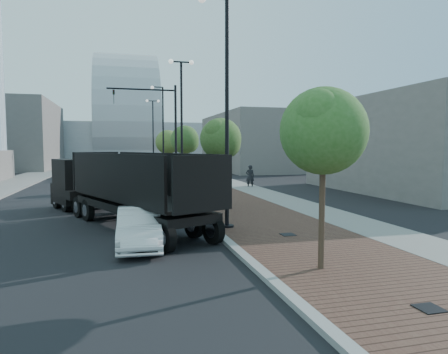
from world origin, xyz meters
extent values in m
cube|color=#4C2D23|center=(3.50, 40.00, 0.06)|extent=(7.00, 140.00, 0.12)
cube|color=slate|center=(6.20, 40.00, 0.07)|extent=(2.40, 140.00, 0.13)
cube|color=gray|center=(0.00, 40.00, 0.07)|extent=(0.30, 140.00, 0.14)
cube|color=slate|center=(-13.00, 40.00, 0.06)|extent=(4.00, 140.00, 0.12)
cube|color=black|center=(-5.68, 17.34, 1.53)|extent=(3.01, 3.06, 2.35)
cube|color=black|center=(-6.28, 18.71, 0.77)|extent=(2.17, 1.28, 1.17)
cube|color=black|center=(-5.08, 15.96, 0.95)|extent=(2.36, 1.57, 0.45)
cube|color=black|center=(-2.87, 10.93, 0.95)|extent=(5.32, 8.48, 0.32)
cube|color=black|center=(-2.87, 10.93, 1.31)|extent=(5.40, 8.51, 0.11)
cube|color=black|center=(-3.90, 10.47, 2.21)|extent=(3.44, 7.65, 1.81)
cube|color=black|center=(-1.83, 11.38, 2.21)|extent=(3.44, 7.65, 1.81)
cube|color=black|center=(-1.04, 6.77, 2.21)|extent=(2.11, 1.01, 1.81)
cube|color=black|center=(-4.69, 15.08, 2.21)|extent=(2.11, 1.01, 1.81)
cylinder|color=black|center=(-6.31, 16.41, 0.50)|extent=(0.65, 1.02, 0.99)
cylinder|color=silver|center=(-6.31, 16.41, 0.50)|extent=(0.50, 0.62, 0.54)
cylinder|color=black|center=(-4.57, 17.17, 0.50)|extent=(0.65, 1.02, 0.99)
cylinder|color=silver|center=(-4.57, 17.17, 0.50)|extent=(0.50, 0.62, 0.54)
cylinder|color=black|center=(-6.95, 17.87, 0.50)|extent=(0.65, 1.02, 0.99)
cylinder|color=silver|center=(-6.95, 17.87, 0.50)|extent=(0.50, 0.62, 0.54)
cylinder|color=black|center=(-5.21, 18.63, 0.50)|extent=(0.65, 1.02, 0.99)
cylinder|color=silver|center=(-5.21, 18.63, 0.50)|extent=(0.50, 0.62, 0.54)
cylinder|color=black|center=(-2.21, 7.07, 0.50)|extent=(0.65, 1.02, 0.99)
cylinder|color=silver|center=(-2.21, 7.07, 0.50)|extent=(0.50, 0.62, 0.54)
cylinder|color=black|center=(-0.47, 7.83, 0.50)|extent=(0.65, 1.02, 0.99)
cylinder|color=silver|center=(-0.47, 7.83, 0.50)|extent=(0.50, 0.62, 0.54)
cylinder|color=black|center=(-2.69, 8.17, 0.50)|extent=(0.65, 1.02, 0.99)
cylinder|color=silver|center=(-2.69, 8.17, 0.50)|extent=(0.50, 0.62, 0.54)
cylinder|color=black|center=(-0.95, 8.93, 0.50)|extent=(0.65, 1.02, 0.99)
cylinder|color=silver|center=(-0.95, 8.93, 0.50)|extent=(0.50, 0.62, 0.54)
cylinder|color=black|center=(-5.02, 13.48, 0.50)|extent=(0.65, 1.02, 0.99)
cylinder|color=silver|center=(-5.02, 13.48, 0.50)|extent=(0.50, 0.62, 0.54)
cylinder|color=black|center=(-3.28, 14.24, 0.50)|extent=(0.65, 1.02, 0.99)
cylinder|color=silver|center=(-3.28, 14.24, 0.50)|extent=(0.50, 0.62, 0.54)
cylinder|color=black|center=(-5.50, 14.58, 0.50)|extent=(0.65, 1.02, 0.99)
cylinder|color=silver|center=(-5.50, 14.58, 0.50)|extent=(0.50, 0.62, 0.54)
cylinder|color=black|center=(-3.77, 15.34, 0.50)|extent=(0.65, 1.02, 0.99)
cylinder|color=silver|center=(-3.77, 15.34, 0.50)|extent=(0.50, 0.62, 0.54)
imported|color=silver|center=(-2.98, 8.07, 0.66)|extent=(1.54, 4.03, 1.31)
imported|color=black|center=(-6.85, 38.89, 0.74)|extent=(4.22, 5.83, 1.47)
imported|color=black|center=(-2.10, 44.20, 0.78)|extent=(3.96, 5.79, 1.56)
imported|color=black|center=(6.67, 25.33, 0.94)|extent=(0.77, 0.59, 1.89)
cylinder|color=black|center=(0.60, 10.00, 0.10)|extent=(0.56, 0.56, 0.20)
cylinder|color=black|center=(0.60, 10.00, 4.62)|extent=(0.16, 0.16, 9.00)
cylinder|color=black|center=(0.60, 22.00, 0.10)|extent=(0.56, 0.56, 0.20)
cylinder|color=black|center=(0.60, 22.00, 4.62)|extent=(0.16, 0.16, 9.00)
cylinder|color=black|center=(0.60, 22.00, 9.12)|extent=(1.40, 0.10, 0.10)
sphere|color=silver|center=(-0.10, 22.00, 9.12)|extent=(0.32, 0.32, 0.32)
sphere|color=silver|center=(1.30, 22.00, 9.12)|extent=(0.32, 0.32, 0.32)
cylinder|color=black|center=(0.60, 34.00, 0.10)|extent=(0.56, 0.56, 0.20)
cylinder|color=black|center=(0.60, 34.00, 4.62)|extent=(0.16, 0.16, 9.00)
cylinder|color=black|center=(0.10, 34.00, 9.12)|extent=(1.00, 0.10, 0.10)
sphere|color=silver|center=(-0.40, 34.00, 9.05)|extent=(0.32, 0.32, 0.32)
cylinder|color=black|center=(0.60, 46.00, 0.10)|extent=(0.56, 0.56, 0.20)
cylinder|color=black|center=(0.60, 46.00, 4.62)|extent=(0.16, 0.16, 9.00)
cylinder|color=black|center=(0.60, 46.00, 9.12)|extent=(1.40, 0.10, 0.10)
sphere|color=silver|center=(-0.10, 46.00, 9.12)|extent=(0.32, 0.32, 0.32)
sphere|color=silver|center=(1.30, 46.00, 9.12)|extent=(0.32, 0.32, 0.32)
cylinder|color=black|center=(0.60, 25.00, 4.00)|extent=(0.18, 0.18, 8.00)
cylinder|color=black|center=(-1.90, 25.00, 7.60)|extent=(5.00, 0.12, 0.12)
imported|color=black|center=(-3.90, 25.00, 7.00)|extent=(0.16, 0.20, 1.00)
cylinder|color=#382619|center=(1.60, 4.00, 1.77)|extent=(0.16, 0.16, 3.53)
sphere|color=#316121|center=(1.60, 4.00, 3.78)|extent=(2.30, 2.30, 2.30)
sphere|color=#316121|center=(2.00, 4.30, 3.53)|extent=(1.61, 1.61, 1.61)
sphere|color=#316121|center=(1.30, 3.70, 4.14)|extent=(1.38, 1.38, 1.38)
cylinder|color=#382619|center=(1.60, 15.00, 1.77)|extent=(0.16, 0.16, 3.54)
sphere|color=#32551D|center=(1.60, 15.00, 3.79)|extent=(2.19, 2.19, 2.19)
sphere|color=#32551D|center=(2.00, 15.30, 3.54)|extent=(1.53, 1.53, 1.53)
sphere|color=#32551D|center=(1.30, 14.70, 4.14)|extent=(1.31, 1.31, 1.31)
cylinder|color=#382619|center=(1.60, 27.00, 1.84)|extent=(0.16, 0.16, 3.68)
sphere|color=#2E531C|center=(1.60, 27.00, 3.95)|extent=(2.32, 2.32, 2.32)
sphere|color=#2E531C|center=(2.00, 27.30, 3.68)|extent=(1.62, 1.62, 1.62)
sphere|color=#2E531C|center=(1.30, 26.70, 4.31)|extent=(1.39, 1.39, 1.39)
cylinder|color=#382619|center=(1.60, 39.00, 1.81)|extent=(0.16, 0.16, 3.62)
sphere|color=#435F20|center=(1.60, 39.00, 3.88)|extent=(2.67, 2.67, 2.67)
sphere|color=#435F20|center=(2.00, 39.30, 3.62)|extent=(1.87, 1.87, 1.87)
sphere|color=#435F20|center=(1.30, 38.70, 4.24)|extent=(1.60, 1.60, 1.60)
cube|color=#A0A6AA|center=(-2.00, 85.00, 4.00)|extent=(50.00, 28.00, 8.00)
cube|color=#645E5A|center=(-20.00, 60.00, 5.00)|extent=(14.00, 20.00, 10.00)
cube|color=slate|center=(16.00, 50.00, 4.00)|extent=(12.00, 22.00, 8.00)
cube|color=#65605B|center=(18.00, 20.00, 3.50)|extent=(10.00, 16.00, 7.00)
cube|color=black|center=(2.40, 1.00, 0.13)|extent=(0.50, 0.50, 0.02)
cube|color=black|center=(2.40, 8.00, 0.13)|extent=(0.50, 0.50, 0.02)
cube|color=black|center=(2.40, 19.00, 0.13)|extent=(0.50, 0.50, 0.02)
camera|label=1|loc=(-3.58, -5.53, 3.37)|focal=32.12mm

